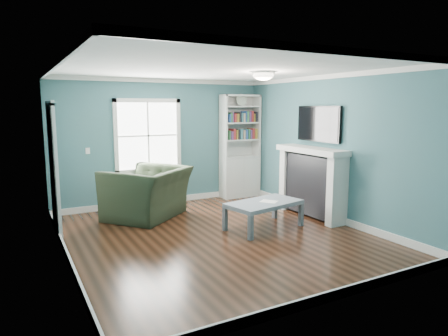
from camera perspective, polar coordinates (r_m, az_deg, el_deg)
name	(u,v)px	position (r m, az deg, el deg)	size (l,w,h in m)	color
floor	(217,236)	(6.44, -0.95, -9.67)	(5.00, 5.00, 0.00)	black
room_walls	(217,137)	(6.13, -0.99, 4.51)	(5.00, 5.00, 5.00)	#3A6B76
trim	(217,159)	(6.16, -0.98, 1.31)	(4.50, 5.00, 2.60)	white
window	(148,136)	(8.32, -10.78, 4.56)	(1.40, 0.06, 1.50)	white
bookshelf	(240,156)	(9.05, 2.26, 1.68)	(0.90, 0.35, 2.31)	silver
fireplace	(312,183)	(7.58, 12.41, -2.09)	(0.44, 1.58, 1.30)	black
tv	(319,124)	(7.54, 13.38, 6.16)	(0.06, 1.10, 0.65)	black
door	(53,168)	(6.92, -23.22, 0.04)	(0.12, 0.98, 2.17)	silver
ceiling_fixture	(263,75)	(6.68, 5.64, 13.13)	(0.38, 0.38, 0.15)	white
light_switch	(88,151)	(8.06, -18.89, 2.33)	(0.08, 0.01, 0.12)	white
recliner	(147,184)	(7.49, -10.89, -2.32)	(1.41, 0.92, 1.23)	black
coffee_table	(264,205)	(6.77, 5.73, -5.30)	(1.36, 0.91, 0.46)	#525A63
paper_sheet	(269,201)	(6.77, 6.43, -4.76)	(0.21, 0.27, 0.00)	white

